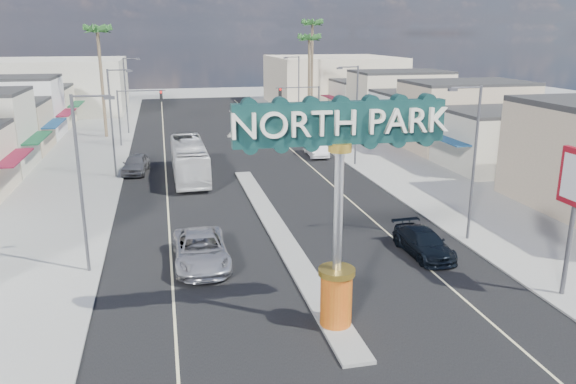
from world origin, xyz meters
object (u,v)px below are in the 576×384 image
suv_right (423,243)px  traffic_signal_left (136,106)px  streetlight_l_far (127,92)px  palm_right_mid (309,42)px  traffic_signal_right (303,102)px  gateway_sign (339,189)px  streetlight_r_near (472,156)px  car_parked_right (316,148)px  streetlight_r_far (297,88)px  suv_left (201,250)px  city_bus (189,160)px  palm_right_far (312,29)px  palm_left_far (98,36)px  streetlight_r_mid (355,110)px  streetlight_l_near (83,176)px  car_parked_left (136,164)px  streetlight_l_mid (113,118)px

suv_right → traffic_signal_left: bearing=112.5°
streetlight_l_far → palm_right_mid: palm_right_mid is taller
suv_right → traffic_signal_right: bearing=84.5°
gateway_sign → streetlight_l_far: 51.10m
streetlight_r_near → gateway_sign: bearing=-142.4°
car_parked_right → palm_right_mid: bearing=80.0°
suv_right → car_parked_right: 26.29m
traffic_signal_left → streetlight_l_far: size_ratio=0.67×
streetlight_l_far → palm_right_mid: 24.41m
streetlight_r_far → suv_left: (-15.38, -42.24, -4.23)m
gateway_sign → city_bus: gateway_sign is taller
palm_right_far → suv_right: size_ratio=2.91×
streetlight_r_near → city_bus: (-14.96, 18.58, -3.50)m
palm_left_far → palm_right_far: size_ratio=0.93×
gateway_sign → car_parked_right: (8.19, 32.79, -5.12)m
traffic_signal_left → streetlight_r_mid: streetlight_r_mid is taller
streetlight_l_near → palm_right_mid: palm_right_mid is taller
traffic_signal_left → traffic_signal_right: same height
palm_right_mid → gateway_sign: bearing=-103.5°
palm_left_far → palm_right_mid: palm_left_far is taller
gateway_sign → city_bus: (-4.53, 26.60, -4.36)m
suv_left → streetlight_r_mid: bearing=52.5°
streetlight_r_mid → car_parked_left: (-19.43, 1.32, -4.24)m
streetlight_l_far → car_parked_right: bearing=-42.8°
streetlight_r_far → palm_right_far: 13.21m
traffic_signal_left → streetlight_r_far: bearing=22.2°
streetlight_r_mid → suv_right: (-3.38, -21.49, -4.36)m
palm_right_mid → palm_right_far: (2.00, 6.00, 1.78)m
car_parked_left → gateway_sign: bearing=-65.2°
streetlight_l_near → city_bus: size_ratio=0.80×
palm_right_mid → city_bus: palm_right_mid is taller
streetlight_r_mid → streetlight_r_far: size_ratio=1.00×
streetlight_r_mid → streetlight_r_far: (0.00, 22.00, 0.00)m
streetlight_l_far → palm_right_mid: size_ratio=0.74×
traffic_signal_right → car_parked_left: size_ratio=1.23×
streetlight_l_mid → streetlight_r_far: size_ratio=1.00×
suv_left → gateway_sign: bearing=-57.8°
palm_right_mid → car_parked_right: palm_right_mid is taller
streetlight_l_mid → streetlight_l_far: bearing=90.0°
streetlight_l_near → suv_right: bearing=-4.9°
gateway_sign → suv_right: (7.05, 6.53, -5.23)m
gateway_sign → car_parked_right: bearing=76.0°
streetlight_l_near → city_bus: 19.80m
traffic_signal_left → palm_left_far: palm_left_far is taller
suv_right → city_bus: size_ratio=0.43×
palm_right_mid → city_bus: bearing=-122.6°
palm_left_far → palm_right_far: 30.48m
streetlight_r_mid → suv_right: 22.19m
traffic_signal_right → streetlight_r_mid: bearing=-84.9°
traffic_signal_left → streetlight_l_mid: streetlight_l_mid is taller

